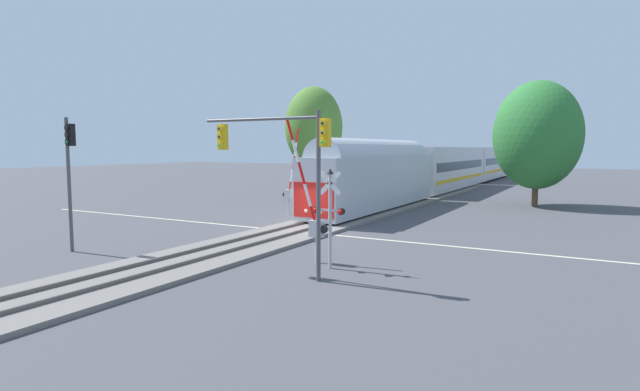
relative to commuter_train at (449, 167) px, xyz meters
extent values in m
plane|color=#47474C|center=(0.00, -32.35, -2.74)|extent=(220.00, 220.00, 0.00)
cube|color=beige|center=(0.00, -32.35, -2.73)|extent=(44.00, 0.20, 0.01)
cube|color=slate|center=(0.00, -32.35, -2.65)|extent=(4.40, 80.00, 0.18)
cube|color=#56514C|center=(-0.72, -32.35, -2.49)|extent=(0.10, 80.00, 0.14)
cube|color=#56514C|center=(0.71, -32.35, -2.49)|extent=(0.10, 80.00, 0.14)
cube|color=#B2B7C1|center=(0.00, -21.29, -0.47)|extent=(3.00, 18.74, 3.90)
cube|color=red|center=(0.00, -30.68, -1.05)|extent=(2.76, 0.08, 2.15)
cylinder|color=#B2B7C1|center=(0.00, -21.29, 1.36)|extent=(2.76, 16.86, 2.76)
sphere|color=#F4F2CC|center=(-0.50, -30.69, -1.73)|extent=(0.24, 0.24, 0.24)
sphere|color=#F4F2CC|center=(0.50, -30.69, -1.73)|extent=(0.24, 0.24, 0.24)
cube|color=silver|center=(0.00, 0.22, -0.12)|extent=(3.00, 22.49, 4.60)
cube|color=black|center=(1.51, 0.22, 0.18)|extent=(0.04, 20.24, 0.90)
cube|color=gold|center=(1.52, 0.22, -1.27)|extent=(0.04, 20.69, 0.36)
cube|color=silver|center=(0.00, 23.61, -0.12)|extent=(3.00, 22.49, 4.60)
cube|color=black|center=(1.51, 23.61, 0.18)|extent=(0.04, 20.24, 0.90)
cube|color=gold|center=(1.52, 23.61, -1.27)|extent=(0.04, 20.69, 0.36)
cylinder|color=#B7B7BC|center=(4.75, -38.66, -2.19)|extent=(0.14, 0.14, 1.10)
cube|color=#B7B7BC|center=(4.75, -38.66, -1.29)|extent=(0.56, 0.40, 0.70)
sphere|color=black|center=(5.10, -38.66, -1.29)|extent=(0.36, 0.36, 0.36)
cylinder|color=red|center=(4.61, -38.66, -0.83)|extent=(0.40, 0.12, 0.96)
cylinder|color=white|center=(4.32, -38.66, 0.09)|extent=(0.40, 0.12, 0.96)
cylinder|color=red|center=(4.03, -38.66, 1.01)|extent=(0.40, 0.12, 0.96)
cylinder|color=white|center=(3.74, -38.66, 1.93)|extent=(0.40, 0.12, 0.96)
cylinder|color=red|center=(3.45, -38.66, 2.85)|extent=(0.40, 0.12, 0.96)
sphere|color=red|center=(3.31, -38.66, 3.31)|extent=(0.14, 0.14, 0.14)
cylinder|color=#B2B2B7|center=(5.71, -39.26, -0.85)|extent=(0.14, 0.14, 3.78)
cube|color=white|center=(5.71, -39.28, 0.69)|extent=(0.98, 0.05, 0.98)
cube|color=white|center=(5.71, -39.28, 0.69)|extent=(0.98, 0.05, 0.98)
cube|color=#B2B2B7|center=(5.71, -39.26, -0.40)|extent=(1.10, 0.08, 0.08)
cylinder|color=black|center=(5.16, -39.36, -0.40)|extent=(0.26, 0.18, 0.26)
cylinder|color=black|center=(6.26, -39.36, -0.40)|extent=(0.26, 0.18, 0.26)
sphere|color=red|center=(5.16, -39.46, -0.40)|extent=(0.20, 0.20, 0.20)
sphere|color=red|center=(6.26, -39.46, -0.40)|extent=(0.20, 0.20, 0.20)
cone|color=black|center=(5.71, -39.26, 1.16)|extent=(0.28, 0.28, 0.22)
cylinder|color=#B7B7BC|center=(-4.76, -26.04, -2.19)|extent=(0.14, 0.14, 1.10)
cube|color=#B7B7BC|center=(-4.76, -26.04, -1.29)|extent=(0.56, 0.40, 0.70)
sphere|color=black|center=(-5.11, -26.04, -1.29)|extent=(0.36, 0.36, 0.36)
cylinder|color=red|center=(-4.68, -26.04, -0.82)|extent=(0.29, 0.12, 0.96)
cylinder|color=white|center=(-4.51, -26.04, 0.12)|extent=(0.29, 0.12, 0.96)
cylinder|color=red|center=(-4.34, -26.04, 1.06)|extent=(0.29, 0.12, 0.96)
cylinder|color=white|center=(-4.17, -26.04, 2.00)|extent=(0.29, 0.12, 0.96)
cylinder|color=red|center=(-4.00, -26.04, 2.94)|extent=(0.29, 0.12, 0.96)
sphere|color=red|center=(-3.92, -26.04, 3.41)|extent=(0.14, 0.14, 0.14)
cylinder|color=#4C4C51|center=(-6.32, -42.24, 0.36)|extent=(0.16, 0.16, 6.20)
cube|color=black|center=(-6.04, -42.24, 2.66)|extent=(0.34, 0.26, 1.00)
sphere|color=#262626|center=(-6.04, -42.39, 2.98)|extent=(0.20, 0.20, 0.20)
cylinder|color=black|center=(-6.04, -42.42, 2.98)|extent=(0.24, 0.10, 0.24)
sphere|color=#262626|center=(-6.04, -42.39, 2.66)|extent=(0.20, 0.20, 0.20)
cylinder|color=black|center=(-6.04, -42.42, 2.66)|extent=(0.24, 0.10, 0.24)
sphere|color=green|center=(-6.04, -42.39, 2.34)|extent=(0.20, 0.20, 0.20)
cylinder|color=black|center=(-6.04, -42.42, 2.34)|extent=(0.24, 0.10, 0.24)
cylinder|color=#4C4C51|center=(6.26, -41.18, 0.33)|extent=(0.16, 0.16, 6.13)
cube|color=gold|center=(6.54, -41.18, 2.60)|extent=(0.34, 0.26, 1.00)
sphere|color=#262626|center=(6.54, -41.33, 2.92)|extent=(0.20, 0.20, 0.20)
cylinder|color=gold|center=(6.54, -41.36, 2.92)|extent=(0.24, 0.10, 0.24)
sphere|color=#262626|center=(6.54, -41.33, 2.60)|extent=(0.20, 0.20, 0.20)
cylinder|color=gold|center=(6.54, -41.36, 2.60)|extent=(0.24, 0.10, 0.24)
sphere|color=green|center=(6.54, -41.33, 2.28)|extent=(0.20, 0.20, 0.20)
cylinder|color=gold|center=(6.54, -41.36, 2.28)|extent=(0.24, 0.10, 0.24)
cylinder|color=#4C4C51|center=(3.72, -41.18, 3.15)|extent=(5.10, 0.12, 0.12)
cube|color=gold|center=(1.93, -41.18, 2.50)|extent=(0.34, 0.26, 1.00)
sphere|color=#262626|center=(1.93, -41.33, 2.82)|extent=(0.20, 0.20, 0.20)
cylinder|color=gold|center=(1.93, -41.36, 2.82)|extent=(0.24, 0.10, 0.24)
sphere|color=#262626|center=(1.93, -41.33, 2.50)|extent=(0.20, 0.20, 0.20)
cylinder|color=gold|center=(1.93, -41.36, 2.50)|extent=(0.24, 0.10, 0.24)
sphere|color=green|center=(1.93, -41.33, 2.18)|extent=(0.20, 0.20, 0.20)
cylinder|color=gold|center=(1.93, -41.36, 2.18)|extent=(0.24, 0.10, 0.24)
cylinder|color=brown|center=(10.37, -11.88, -1.46)|extent=(0.49, 0.49, 2.55)
ellipsoid|color=#2D7533|center=(10.37, -11.88, 3.14)|extent=(7.00, 7.00, 8.88)
cylinder|color=brown|center=(-9.42, -14.31, -0.77)|extent=(0.47, 0.47, 3.93)
ellipsoid|color=#4C7A2D|center=(-9.42, -14.31, 4.11)|extent=(5.59, 5.59, 7.77)
camera|label=1|loc=(14.99, -56.65, 2.06)|focal=28.12mm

